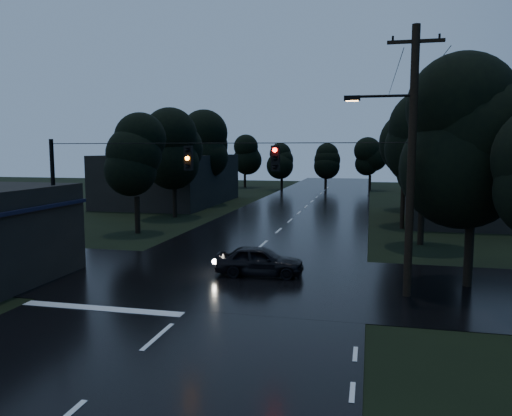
% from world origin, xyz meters
% --- Properties ---
extents(main_road, '(12.00, 120.00, 0.02)m').
position_xyz_m(main_road, '(0.00, 30.00, 0.00)').
color(main_road, black).
rests_on(main_road, ground).
extents(cross_street, '(60.00, 9.00, 0.02)m').
position_xyz_m(cross_street, '(0.00, 12.00, 0.00)').
color(cross_street, black).
rests_on(cross_street, ground).
extents(building_far_right, '(10.00, 14.00, 4.40)m').
position_xyz_m(building_far_right, '(14.00, 34.00, 2.20)').
color(building_far_right, black).
rests_on(building_far_right, ground).
extents(building_far_left, '(10.00, 16.00, 5.00)m').
position_xyz_m(building_far_left, '(-14.00, 40.00, 2.50)').
color(building_far_left, black).
rests_on(building_far_left, ground).
extents(utility_pole_main, '(3.50, 0.30, 10.00)m').
position_xyz_m(utility_pole_main, '(7.41, 11.00, 5.26)').
color(utility_pole_main, black).
rests_on(utility_pole_main, ground).
extents(utility_pole_far, '(2.00, 0.30, 7.50)m').
position_xyz_m(utility_pole_far, '(8.30, 28.00, 3.88)').
color(utility_pole_far, black).
rests_on(utility_pole_far, ground).
extents(anchor_pole_left, '(0.18, 0.18, 6.00)m').
position_xyz_m(anchor_pole_left, '(-7.50, 11.00, 3.00)').
color(anchor_pole_left, black).
rests_on(anchor_pole_left, ground).
extents(span_signals, '(15.00, 0.37, 1.12)m').
position_xyz_m(span_signals, '(0.56, 10.99, 5.24)').
color(span_signals, black).
rests_on(span_signals, ground).
extents(tree_corner_near, '(4.48, 4.48, 9.44)m').
position_xyz_m(tree_corner_near, '(10.00, 13.00, 5.99)').
color(tree_corner_near, black).
rests_on(tree_corner_near, ground).
extents(tree_left_a, '(3.92, 3.92, 8.26)m').
position_xyz_m(tree_left_a, '(-9.00, 22.00, 5.24)').
color(tree_left_a, black).
rests_on(tree_left_a, ground).
extents(tree_left_b, '(4.20, 4.20, 8.85)m').
position_xyz_m(tree_left_b, '(-9.60, 30.00, 5.62)').
color(tree_left_b, black).
rests_on(tree_left_b, ground).
extents(tree_left_c, '(4.48, 4.48, 9.44)m').
position_xyz_m(tree_left_c, '(-10.20, 40.00, 5.99)').
color(tree_left_c, black).
rests_on(tree_left_c, ground).
extents(tree_right_a, '(4.20, 4.20, 8.85)m').
position_xyz_m(tree_right_a, '(9.00, 22.00, 5.62)').
color(tree_right_a, black).
rests_on(tree_right_a, ground).
extents(tree_right_b, '(4.48, 4.48, 9.44)m').
position_xyz_m(tree_right_b, '(9.60, 30.00, 5.99)').
color(tree_right_b, black).
rests_on(tree_right_b, ground).
extents(tree_right_c, '(4.76, 4.76, 10.03)m').
position_xyz_m(tree_right_c, '(10.20, 40.00, 6.37)').
color(tree_right_c, black).
rests_on(tree_right_c, ground).
extents(car, '(3.99, 1.81, 1.33)m').
position_xyz_m(car, '(1.37, 12.84, 0.66)').
color(car, black).
rests_on(car, ground).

